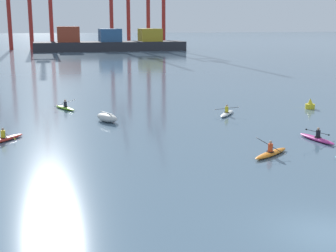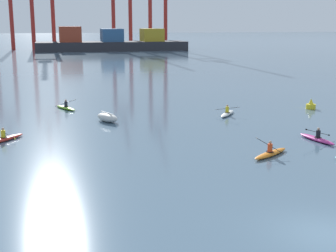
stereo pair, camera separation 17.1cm
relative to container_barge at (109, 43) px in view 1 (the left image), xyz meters
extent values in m
plane|color=slate|center=(-7.62, -126.21, -2.35)|extent=(800.00, 800.00, 0.00)
cube|color=#28282D|center=(0.21, 0.00, -1.01)|extent=(44.00, 10.89, 2.66)
cube|color=#993823|center=(-11.89, 0.00, 2.53)|extent=(6.16, 7.63, 4.43)
cube|color=#2D5684|center=(0.21, 0.00, 2.18)|extent=(6.16, 7.63, 3.73)
cube|color=#B29323|center=(12.31, 0.00, 2.19)|extent=(6.16, 7.63, 3.75)
cylinder|color=maroon|center=(-28.71, 12.93, 9.54)|extent=(1.20, 1.20, 23.77)
cylinder|color=maroon|center=(-22.44, 11.08, 9.67)|extent=(1.20, 1.20, 24.03)
cylinder|color=maroon|center=(-16.34, 11.08, 9.67)|extent=(1.20, 1.20, 24.03)
cylinder|color=maroon|center=(2.42, 12.36, 9.23)|extent=(1.20, 1.20, 23.16)
cylinder|color=maroon|center=(7.90, 12.36, 9.23)|extent=(1.20, 1.20, 23.16)
cylinder|color=maroon|center=(13.91, 9.91, 11.34)|extent=(1.20, 1.20, 27.37)
cylinder|color=maroon|center=(18.97, 9.91, 11.34)|extent=(1.20, 1.20, 27.37)
ellipsoid|color=beige|center=(-13.32, -102.94, -2.00)|extent=(2.07, 2.82, 0.70)
cube|color=beige|center=(-13.32, -102.94, -1.62)|extent=(0.86, 1.80, 0.06)
cylinder|color=yellow|center=(6.13, -101.63, -2.12)|extent=(0.90, 0.90, 0.45)
cone|color=yellow|center=(6.13, -101.63, -1.62)|extent=(0.50, 0.49, 0.55)
ellipsoid|color=#C13384|center=(-0.03, -112.90, -2.22)|extent=(1.15, 3.45, 0.26)
torus|color=black|center=(-0.02, -113.00, -2.08)|extent=(0.56, 0.56, 0.05)
cylinder|color=black|center=(-0.02, -113.00, -1.84)|extent=(0.30, 0.30, 0.50)
sphere|color=tan|center=(-0.02, -113.00, -1.49)|extent=(0.19, 0.19, 0.19)
cylinder|color=black|center=(-0.02, -112.95, -1.74)|extent=(2.00, 0.37, 0.62)
ellipsoid|color=black|center=(-1.02, -113.12, -1.44)|extent=(0.21, 0.07, 0.16)
ellipsoid|color=black|center=(0.97, -112.78, -2.03)|extent=(0.21, 0.07, 0.16)
ellipsoid|color=silver|center=(-2.68, -102.67, -2.22)|extent=(2.52, 3.08, 0.26)
torus|color=black|center=(-2.74, -102.75, -2.08)|extent=(0.69, 0.69, 0.05)
cylinder|color=gold|center=(-2.74, -102.75, -1.84)|extent=(0.30, 0.30, 0.50)
sphere|color=tan|center=(-2.74, -102.75, -1.49)|extent=(0.19, 0.19, 0.19)
cylinder|color=black|center=(-2.71, -102.71, -1.74)|extent=(1.68, 1.27, 0.39)
ellipsoid|color=silver|center=(-3.54, -102.09, -1.91)|extent=(0.18, 0.15, 0.14)
ellipsoid|color=silver|center=(-1.89, -103.33, -1.56)|extent=(0.18, 0.15, 0.14)
ellipsoid|color=red|center=(-20.97, -107.72, -2.22)|extent=(2.67, 2.97, 0.26)
torus|color=black|center=(-21.04, -107.80, -2.08)|extent=(0.69, 0.69, 0.05)
cylinder|color=gold|center=(-21.04, -107.80, -1.84)|extent=(0.30, 0.30, 0.50)
sphere|color=tan|center=(-21.04, -107.80, -1.49)|extent=(0.19, 0.19, 0.19)
cylinder|color=black|center=(-21.01, -107.76, -1.74)|extent=(1.54, 1.33, 0.70)
ellipsoid|color=yellow|center=(-20.25, -108.41, -2.07)|extent=(0.18, 0.16, 0.16)
ellipsoid|color=#7ABC2D|center=(-16.48, -96.24, -2.22)|extent=(2.06, 3.31, 0.26)
torus|color=black|center=(-16.44, -96.33, -2.08)|extent=(0.66, 0.66, 0.05)
cylinder|color=#23232D|center=(-16.44, -96.33, -1.84)|extent=(0.30, 0.30, 0.50)
sphere|color=tan|center=(-16.44, -96.33, -1.49)|extent=(0.19, 0.19, 0.19)
cylinder|color=black|center=(-16.46, -96.28, -1.74)|extent=(1.87, 0.96, 0.41)
ellipsoid|color=silver|center=(-17.38, -96.75, -1.93)|extent=(0.19, 0.12, 0.14)
ellipsoid|color=silver|center=(-15.54, -95.82, -1.55)|extent=(0.19, 0.12, 0.14)
ellipsoid|color=orange|center=(-4.80, -115.54, -2.22)|extent=(3.18, 2.35, 0.26)
torus|color=black|center=(-4.88, -115.59, -2.08)|extent=(0.68, 0.68, 0.05)
cylinder|color=#DB471E|center=(-4.88, -115.59, -1.84)|extent=(0.30, 0.30, 0.50)
sphere|color=tan|center=(-4.88, -115.59, -1.49)|extent=(0.19, 0.19, 0.19)
cylinder|color=black|center=(-4.84, -115.56, -1.74)|extent=(1.12, 1.70, 0.70)
ellipsoid|color=silver|center=(-5.38, -114.73, -1.40)|extent=(0.15, 0.19, 0.16)
ellipsoid|color=silver|center=(-4.30, -116.40, -2.07)|extent=(0.15, 0.19, 0.16)
camera|label=1|loc=(-17.74, -140.88, 5.59)|focal=50.16mm
camera|label=2|loc=(-17.57, -140.92, 5.59)|focal=50.16mm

